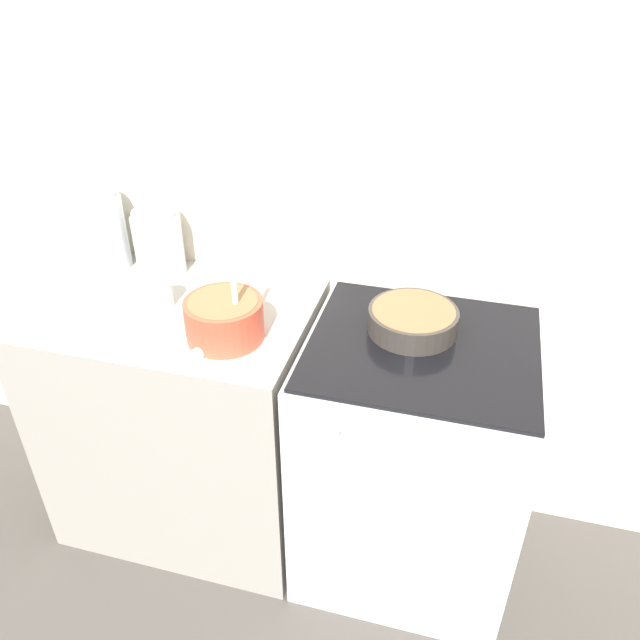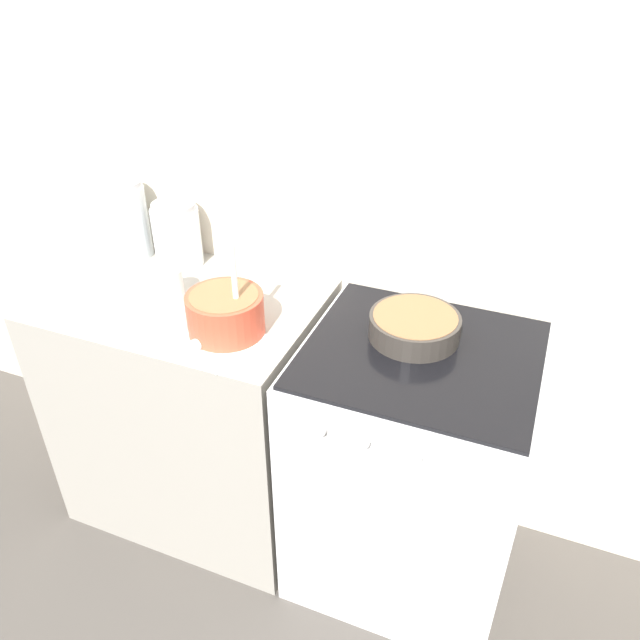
# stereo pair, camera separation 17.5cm
# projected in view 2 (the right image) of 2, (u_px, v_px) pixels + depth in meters

# --- Properties ---
(ground_plane) EXTENTS (12.00, 12.00, 0.00)m
(ground_plane) POSITION_uv_depth(u_px,v_px,m) (275.00, 596.00, 2.07)
(ground_plane) COLOR #4C4742
(wall_back) EXTENTS (4.70, 0.05, 2.40)m
(wall_back) POSITION_uv_depth(u_px,v_px,m) (347.00, 187.00, 1.90)
(wall_back) COLOR beige
(wall_back) RESTS_ON ground_plane
(countertop_cabinet) EXTENTS (0.85, 0.60, 0.89)m
(countertop_cabinet) POSITION_uv_depth(u_px,v_px,m) (197.00, 407.00, 2.19)
(countertop_cabinet) COLOR #9E998E
(countertop_cabinet) RESTS_ON ground_plane
(stove) EXTENTS (0.66, 0.61, 0.89)m
(stove) POSITION_uv_depth(u_px,v_px,m) (409.00, 467.00, 1.95)
(stove) COLOR silver
(stove) RESTS_ON ground_plane
(mixing_bowl) EXTENTS (0.22, 0.22, 0.29)m
(mixing_bowl) POSITION_uv_depth(u_px,v_px,m) (225.00, 312.00, 1.75)
(mixing_bowl) COLOR #D84C33
(mixing_bowl) RESTS_ON countertop_cabinet
(baking_pan) EXTENTS (0.26, 0.26, 0.07)m
(baking_pan) POSITION_uv_depth(u_px,v_px,m) (414.00, 326.00, 1.75)
(baking_pan) COLOR #38332D
(baking_pan) RESTS_ON stove
(storage_jar_left) EXTENTS (0.13, 0.13, 0.27)m
(storage_jar_left) POSITION_uv_depth(u_px,v_px,m) (130.00, 224.00, 2.14)
(storage_jar_left) COLOR silver
(storage_jar_left) RESTS_ON countertop_cabinet
(storage_jar_middle) EXTENTS (0.16, 0.16, 0.22)m
(storage_jar_middle) POSITION_uv_depth(u_px,v_px,m) (178.00, 239.00, 2.09)
(storage_jar_middle) COLOR silver
(storage_jar_middle) RESTS_ON countertop_cabinet
(tin_can) EXTENTS (0.07, 0.07, 0.09)m
(tin_can) POSITION_uv_depth(u_px,v_px,m) (172.00, 284.00, 1.93)
(tin_can) COLOR silver
(tin_can) RESTS_ON countertop_cabinet
(recipe_page) EXTENTS (0.27, 0.27, 0.01)m
(recipe_page) POSITION_uv_depth(u_px,v_px,m) (219.00, 341.00, 1.74)
(recipe_page) COLOR white
(recipe_page) RESTS_ON countertop_cabinet
(measuring_spoon) EXTENTS (0.12, 0.04, 0.04)m
(measuring_spoon) POSITION_uv_depth(u_px,v_px,m) (192.00, 345.00, 1.71)
(measuring_spoon) COLOR white
(measuring_spoon) RESTS_ON countertop_cabinet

